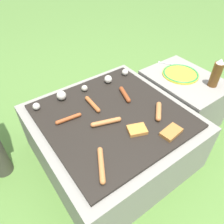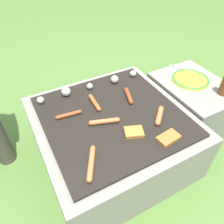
% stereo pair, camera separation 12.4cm
% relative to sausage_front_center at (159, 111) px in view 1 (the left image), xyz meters
% --- Properties ---
extents(ground_plane, '(14.00, 14.00, 0.00)m').
position_rel_sausage_front_center_xyz_m(ground_plane, '(-0.22, 0.15, -0.38)').
color(ground_plane, '#567F38').
extents(grill, '(0.86, 0.86, 0.37)m').
position_rel_sausage_front_center_xyz_m(grill, '(-0.22, 0.15, -0.20)').
color(grill, gray).
rests_on(grill, ground_plane).
extents(side_ledge, '(0.41, 0.55, 0.37)m').
position_rel_sausage_front_center_xyz_m(side_ledge, '(0.42, 0.15, -0.20)').
color(side_ledge, gray).
rests_on(side_ledge, ground_plane).
extents(sausage_front_center, '(0.12, 0.12, 0.03)m').
position_rel_sausage_front_center_xyz_m(sausage_front_center, '(0.00, 0.00, 0.00)').
color(sausage_front_center, '#C6753D').
rests_on(sausage_front_center, grill).
extents(sausage_back_right, '(0.03, 0.16, 0.03)m').
position_rel_sausage_front_center_xyz_m(sausage_back_right, '(-0.27, 0.28, -0.00)').
color(sausage_back_right, '#B7602D').
rests_on(sausage_back_right, grill).
extents(sausage_front_left, '(0.17, 0.07, 0.03)m').
position_rel_sausage_front_center_xyz_m(sausage_front_left, '(-0.29, 0.11, -0.00)').
color(sausage_front_left, '#C6753D').
rests_on(sausage_front_left, grill).
extents(sausage_back_left, '(0.07, 0.15, 0.03)m').
position_rel_sausage_front_center_xyz_m(sausage_back_left, '(-0.05, 0.24, -0.00)').
color(sausage_back_left, '#93421E').
rests_on(sausage_back_left, grill).
extents(sausage_back_center, '(0.15, 0.04, 0.02)m').
position_rel_sausage_front_center_xyz_m(sausage_back_center, '(-0.44, 0.25, -0.00)').
color(sausage_back_center, '#A34C23').
rests_on(sausage_back_center, grill).
extents(sausage_mid_right, '(0.11, 0.17, 0.03)m').
position_rel_sausage_front_center_xyz_m(sausage_mid_right, '(-0.47, -0.11, -0.00)').
color(sausage_mid_right, '#C6753D').
rests_on(sausage_mid_right, grill).
extents(bread_slice_right, '(0.12, 0.11, 0.02)m').
position_rel_sausage_front_center_xyz_m(bread_slice_right, '(-0.19, -0.03, -0.01)').
color(bread_slice_right, '#D18438').
rests_on(bread_slice_right, grill).
extents(bread_slice_center, '(0.12, 0.08, 0.02)m').
position_rel_sausage_front_center_xyz_m(bread_slice_center, '(-0.06, -0.15, -0.01)').
color(bread_slice_center, '#B27033').
rests_on(bread_slice_center, grill).
extents(mushroom_row, '(0.70, 0.07, 0.06)m').
position_rel_sausage_front_center_xyz_m(mushroom_row, '(-0.23, 0.44, 0.01)').
color(mushroom_row, silver).
rests_on(mushroom_row, grill).
extents(plate_colorful, '(0.26, 0.26, 0.02)m').
position_rel_sausage_front_center_xyz_m(plate_colorful, '(0.42, 0.20, -0.01)').
color(plate_colorful, yellow).
rests_on(plate_colorful, side_ledge).
extents(condiment_bottle, '(0.06, 0.06, 0.20)m').
position_rel_sausage_front_center_xyz_m(condiment_bottle, '(0.49, -0.01, 0.08)').
color(condiment_bottle, brown).
rests_on(condiment_bottle, side_ledge).
extents(fork_utensil, '(0.11, 0.16, 0.01)m').
position_rel_sausage_front_center_xyz_m(fork_utensil, '(0.47, 0.36, -0.01)').
color(fork_utensil, silver).
rests_on(fork_utensil, side_ledge).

